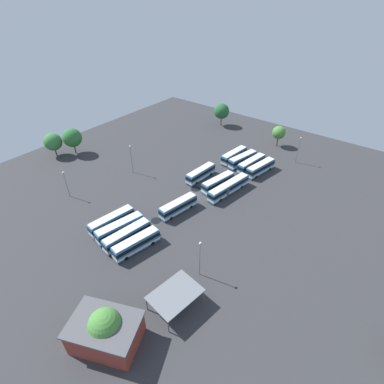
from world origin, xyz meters
TOP-DOWN VIEW (x-y plane):
  - ground_plane at (0.00, 0.00)m, footprint 126.61×126.61m
  - bus_row0_slot0 at (-24.51, -2.10)m, footprint 11.67×4.63m
  - bus_row0_slot1 at (-24.03, 1.49)m, footprint 12.23×4.19m
  - bus_row0_slot2 at (-23.32, 4.82)m, footprint 12.32×4.88m
  - bus_row0_slot3 at (-22.87, 8.35)m, footprint 12.09×4.18m
  - bus_row1_slot1 at (-8.29, -0.80)m, footprint 11.47×4.35m
  - bus_row2_slot0 at (7.14, -6.60)m, footprint 15.37×4.75m
  - bus_row2_slot1 at (7.61, -2.72)m, footprint 11.61×4.56m
  - bus_row2_slot3 at (8.44, 4.26)m, footprint 11.23×3.34m
  - bus_row3_slot0 at (22.87, -8.64)m, footprint 11.78×4.54m
  - bus_row3_slot1 at (23.44, -5.09)m, footprint 12.08×4.08m
  - bus_row3_slot2 at (24.17, -1.37)m, footprint 11.81×4.76m
  - bus_row3_slot3 at (24.68, 2.25)m, footprint 11.46×3.62m
  - depot_building at (-42.38, -13.87)m, footprint 11.84×13.68m
  - maintenance_shelter at (-30.06, -18.49)m, footprint 10.10×7.87m
  - lamp_post_mid_lot at (36.38, -14.94)m, footprint 0.56×0.28m
  - lamp_post_far_corner at (-22.06, 28.15)m, footprint 0.56×0.28m
  - lamp_post_near_entrance at (-21.39, -17.61)m, footprint 0.56×0.28m
  - lamp_post_by_building at (-1.95, 23.58)m, footprint 0.56×0.28m
  - tree_north_edge at (47.32, 22.50)m, footprint 6.25×6.25m
  - tree_south_edge at (-42.15, -13.89)m, footprint 5.55×5.55m
  - tree_northeast at (43.98, -4.58)m, footprint 4.73×4.73m
  - tree_northwest at (-10.65, 53.38)m, footprint 6.05×6.05m
  - tree_east_edge at (-5.51, 49.39)m, footprint 6.49×6.49m
  - puddle_near_shelter at (3.02, 2.08)m, footprint 2.94×2.94m
  - puddle_centre_drain at (-14.57, 1.41)m, footprint 2.74×2.74m

SIDE VIEW (x-z plane):
  - ground_plane at x=0.00m, z-range 0.00..0.00m
  - puddle_near_shelter at x=3.02m, z-range 0.00..0.01m
  - puddle_centre_drain at x=-14.57m, z-range 0.00..0.01m
  - bus_row2_slot3 at x=8.44m, z-range 0.10..3.60m
  - bus_row1_slot1 at x=-8.29m, z-range 0.10..3.60m
  - bus_row3_slot3 at x=24.68m, z-range 0.10..3.60m
  - bus_row2_slot1 at x=7.61m, z-range 0.10..3.60m
  - bus_row0_slot0 at x=-24.51m, z-range 0.10..3.60m
  - bus_row3_slot0 at x=22.87m, z-range 0.10..3.60m
  - bus_row3_slot2 at x=24.17m, z-range 0.10..3.60m
  - bus_row3_slot1 at x=23.44m, z-range 0.10..3.60m
  - bus_row0_slot3 at x=-22.87m, z-range 0.10..3.60m
  - bus_row0_slot1 at x=-24.03m, z-range 0.10..3.60m
  - bus_row0_slot2 at x=-23.32m, z-range 0.10..3.60m
  - bus_row2_slot0 at x=7.14m, z-range 0.10..3.60m
  - depot_building at x=-42.38m, z-range 0.02..5.40m
  - maintenance_shelter at x=-30.06m, z-range 1.63..5.26m
  - lamp_post_far_corner at x=-22.06m, z-range 0.41..8.54m
  - tree_south_edge at x=-42.15m, z-range 0.96..8.46m
  - lamp_post_mid_lot at x=36.38m, z-range 0.42..9.56m
  - lamp_post_near_entrance at x=-21.39m, z-range 0.42..9.69m
  - lamp_post_by_building at x=-1.95m, z-range 0.42..9.86m
  - tree_northwest at x=-10.65m, z-range 1.07..9.28m
  - tree_northeast at x=43.98m, z-range 1.45..9.13m
  - tree_east_edge at x=-5.51m, z-range 1.37..10.61m
  - tree_north_edge at x=47.32m, z-range 1.50..10.77m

